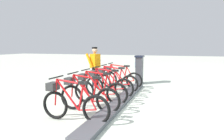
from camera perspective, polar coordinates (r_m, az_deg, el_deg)
name	(u,v)px	position (r m, az deg, el deg)	size (l,w,h in m)	color
ground_plane	(120,103)	(6.22, 2.19, -9.24)	(60.00, 60.00, 0.00)	#B4BAA9
dock_rail_base	(120,102)	(6.21, 2.19, -8.79)	(0.44, 5.46, 0.10)	#47474C
payment_kiosk	(139,69)	(9.29, 7.60, 0.25)	(0.36, 0.52, 1.28)	#38383D
bike_docked_0	(120,78)	(8.30, 2.14, -2.13)	(1.72, 0.54, 1.02)	black
bike_docked_1	(114,81)	(7.57, 0.50, -3.00)	(1.72, 0.54, 1.02)	black
bike_docked_2	(107,85)	(6.85, -1.49, -4.06)	(1.72, 0.54, 1.02)	black
bike_docked_3	(98,89)	(6.14, -3.95, -5.35)	(1.72, 0.54, 1.02)	black
bike_docked_4	(87,95)	(5.45, -7.06, -6.97)	(1.72, 0.54, 1.02)	black
bike_docked_5	(72,103)	(4.78, -11.09, -9.01)	(1.72, 0.54, 1.02)	black
worker_near_rack	(95,65)	(8.41, -4.76, 1.26)	(0.55, 0.68, 1.66)	white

